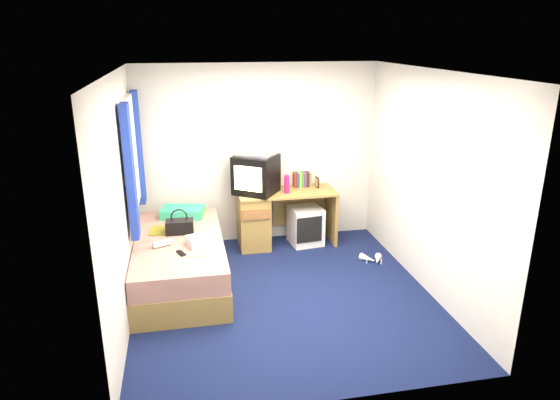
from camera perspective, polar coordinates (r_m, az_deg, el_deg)
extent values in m
plane|color=#0C1438|center=(5.59, 0.41, -10.88)|extent=(3.40, 3.40, 0.00)
plane|color=white|center=(4.89, 0.48, 14.51)|extent=(3.40, 3.40, 0.00)
plane|color=silver|center=(6.72, -2.49, 5.20)|extent=(3.20, 0.00, 3.20)
plane|color=silver|center=(3.57, 6.00, -7.07)|extent=(3.20, 0.00, 3.20)
plane|color=silver|center=(5.05, -17.63, -0.15)|extent=(0.00, 3.40, 3.40)
plane|color=silver|center=(5.64, 16.58, 1.86)|extent=(0.00, 3.40, 3.40)
cube|color=#A18343|center=(5.92, -11.28, -7.83)|extent=(1.00, 2.00, 0.30)
cube|color=#986537|center=(5.57, -6.05, -9.20)|extent=(0.02, 0.70, 0.18)
cube|color=silver|center=(5.81, -11.45, -5.44)|extent=(0.98, 1.98, 0.24)
cube|color=teal|center=(6.43, -11.05, -1.35)|extent=(0.58, 0.43, 0.11)
cube|color=#A18343|center=(6.64, 0.75, 0.88)|extent=(1.30, 0.55, 0.03)
cube|color=#A18343|center=(6.69, -3.04, -2.41)|extent=(0.40, 0.52, 0.72)
cube|color=#A18343|center=(6.91, 5.86, -1.79)|extent=(0.04, 0.52, 0.72)
cube|color=#A18343|center=(7.01, 2.32, -0.62)|extent=(0.78, 0.03, 0.55)
cube|color=white|center=(6.82, 2.93, -2.92)|extent=(0.46, 0.46, 0.52)
cube|color=black|center=(6.51, -2.75, 2.96)|extent=(0.68, 0.67, 0.50)
cube|color=#E6E691|center=(6.31, -3.67, 2.43)|extent=(0.32, 0.23, 0.31)
cube|color=silver|center=(6.44, -2.79, 5.48)|extent=(0.56, 0.53, 0.09)
cube|color=maroon|center=(6.80, 1.68, 2.32)|extent=(0.03, 0.13, 0.20)
cube|color=navy|center=(6.81, 1.97, 2.34)|extent=(0.03, 0.13, 0.20)
cube|color=gold|center=(6.82, 2.25, 2.35)|extent=(0.03, 0.13, 0.20)
cube|color=#337F33|center=(6.83, 2.54, 2.37)|extent=(0.03, 0.13, 0.20)
cube|color=#7F337F|center=(6.84, 2.82, 2.38)|extent=(0.03, 0.13, 0.20)
cube|color=#262626|center=(6.84, 3.11, 2.40)|extent=(0.03, 0.13, 0.20)
cube|color=#B26633|center=(6.85, 3.39, 2.41)|extent=(0.03, 0.13, 0.20)
cube|color=black|center=(6.81, 4.27, 2.03)|extent=(0.03, 0.12, 0.14)
cylinder|color=#C51B62|center=(6.53, 0.77, 1.76)|extent=(0.09, 0.09, 0.22)
cylinder|color=white|center=(6.60, -0.55, 1.69)|extent=(0.06, 0.06, 0.17)
cube|color=black|center=(5.89, -11.39, -3.00)|extent=(0.32, 0.19, 0.16)
torus|color=black|center=(5.85, -11.47, -1.92)|extent=(0.19, 0.02, 0.19)
cube|color=silver|center=(5.55, -9.05, -4.58)|extent=(0.34, 0.31, 0.09)
cube|color=yellow|center=(6.02, -13.66, -3.44)|extent=(0.24, 0.30, 0.01)
cylinder|color=silver|center=(5.58, -13.31, -4.87)|extent=(0.21, 0.14, 0.07)
cube|color=yellow|center=(5.30, -9.88, -6.25)|extent=(0.22, 0.08, 0.01)
cube|color=black|center=(5.36, -11.20, -6.01)|extent=(0.11, 0.17, 0.02)
cube|color=silver|center=(5.85, -16.82, 4.94)|extent=(0.02, 0.90, 1.10)
cube|color=white|center=(5.74, -17.26, 10.67)|extent=(0.06, 1.06, 0.08)
cube|color=white|center=(6.00, -16.21, -0.54)|extent=(0.06, 1.06, 0.08)
cube|color=navy|center=(5.28, -16.76, 3.00)|extent=(0.08, 0.24, 1.40)
cube|color=navy|center=(6.43, -15.90, 5.72)|extent=(0.08, 0.24, 1.40)
cone|color=white|center=(6.44, 10.03, -6.62)|extent=(0.20, 0.23, 0.09)
cone|color=white|center=(6.44, 11.10, -6.70)|extent=(0.18, 0.24, 0.09)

